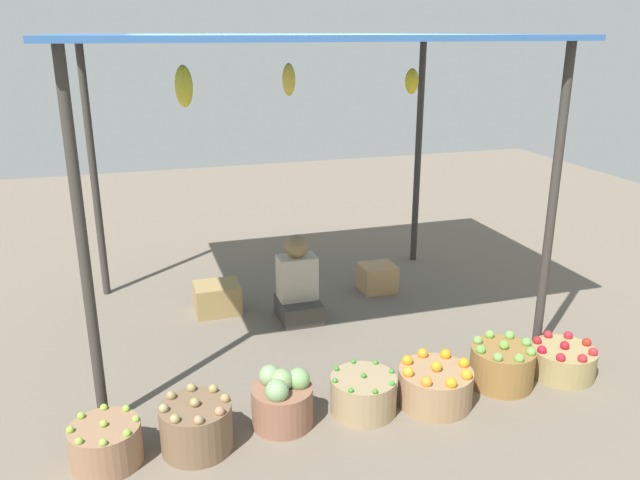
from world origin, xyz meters
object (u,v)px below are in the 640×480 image
at_px(basket_limes, 106,444).
at_px(wooden_crate_stacked_rear, 377,278).
at_px(basket_green_chilies, 363,394).
at_px(basket_red_apples, 563,361).
at_px(wooden_crate_near_vendor, 217,298).
at_px(vendor_person, 298,287).
at_px(basket_cabbages, 282,400).
at_px(basket_green_apples, 502,365).
at_px(basket_potatoes, 196,426).
at_px(basket_oranges, 435,386).

height_order(basket_limes, wooden_crate_stacked_rear, basket_limes).
height_order(basket_green_chilies, basket_red_apples, basket_green_chilies).
height_order(basket_green_chilies, wooden_crate_near_vendor, basket_green_chilies).
bearing_deg(wooden_crate_stacked_rear, basket_red_apples, -70.01).
bearing_deg(vendor_person, basket_cabbages, -109.14).
bearing_deg(basket_limes, basket_red_apples, 1.10).
bearing_deg(basket_green_chilies, wooden_crate_near_vendor, 110.30).
height_order(vendor_person, wooden_crate_stacked_rear, vendor_person).
height_order(vendor_person, basket_green_chilies, vendor_person).
bearing_deg(wooden_crate_stacked_rear, basket_green_chilies, -114.81).
xyz_separation_m(basket_green_apples, basket_red_apples, (0.52, -0.02, -0.04)).
bearing_deg(basket_green_chilies, vendor_person, 90.82).
height_order(basket_cabbages, basket_red_apples, basket_cabbages).
bearing_deg(basket_green_chilies, basket_cabbages, 178.08).
height_order(basket_limes, basket_red_apples, basket_limes).
bearing_deg(basket_cabbages, basket_green_chilies, -1.92).
bearing_deg(vendor_person, basket_potatoes, -123.97).
bearing_deg(wooden_crate_stacked_rear, vendor_person, -157.63).
xyz_separation_m(vendor_person, basket_limes, (-1.64, -1.63, -0.17)).
relative_size(basket_oranges, basket_green_apples, 1.11).
distance_m(basket_limes, basket_red_apples, 3.28).
bearing_deg(basket_green_apples, basket_oranges, -171.57).
xyz_separation_m(basket_green_chilies, basket_red_apples, (1.61, 0.01, -0.02)).
bearing_deg(basket_green_chilies, basket_limes, -178.11).
bearing_deg(basket_limes, basket_green_chilies, 1.89).
relative_size(basket_potatoes, basket_green_apples, 0.96).
distance_m(basket_red_apples, wooden_crate_near_vendor, 2.99).
height_order(vendor_person, basket_limes, vendor_person).
xyz_separation_m(basket_potatoes, wooden_crate_near_vendor, (0.43, 1.98, -0.02)).
xyz_separation_m(basket_limes, basket_potatoes, (0.54, -0.02, 0.03)).
bearing_deg(basket_oranges, basket_cabbages, 175.81).
distance_m(basket_limes, wooden_crate_near_vendor, 2.18).
relative_size(vendor_person, basket_green_chilies, 1.73).
xyz_separation_m(basket_red_apples, wooden_crate_near_vendor, (-2.32, 1.90, 0.02)).
xyz_separation_m(basket_green_apples, wooden_crate_near_vendor, (-1.80, 1.88, -0.01)).
bearing_deg(basket_limes, basket_cabbages, 3.82).
relative_size(vendor_person, wooden_crate_near_vendor, 1.91).
relative_size(basket_potatoes, basket_cabbages, 1.10).
bearing_deg(basket_red_apples, wooden_crate_stacked_rear, 109.99).
relative_size(basket_potatoes, wooden_crate_stacked_rear, 1.30).
height_order(basket_potatoes, wooden_crate_near_vendor, basket_potatoes).
bearing_deg(wooden_crate_near_vendor, basket_limes, -116.11).
bearing_deg(wooden_crate_near_vendor, basket_red_apples, -39.34).
bearing_deg(wooden_crate_stacked_rear, basket_green_apples, -84.31).
xyz_separation_m(basket_limes, wooden_crate_near_vendor, (0.96, 1.96, 0.01)).
bearing_deg(vendor_person, basket_green_chilies, -89.18).
bearing_deg(basket_potatoes, basket_cabbages, 9.16).
height_order(basket_cabbages, wooden_crate_near_vendor, basket_cabbages).
bearing_deg(basket_potatoes, basket_green_chilies, 3.69).
bearing_deg(basket_cabbages, basket_oranges, -4.19).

